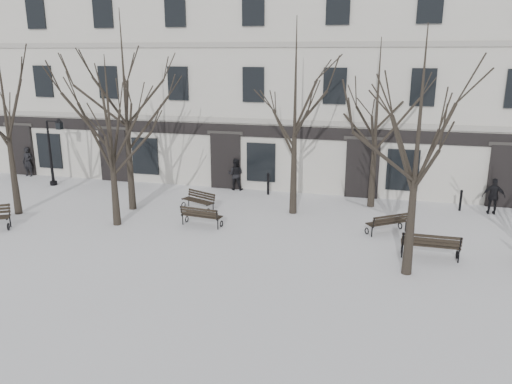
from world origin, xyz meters
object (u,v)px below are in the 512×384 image
(bench_1, at_px, (201,215))
(lamp_post, at_px, (54,147))
(bench_3, at_px, (199,200))
(bench_4, at_px, (388,222))
(tree_0, at_px, (4,106))
(tree_1, at_px, (109,122))
(tree_2, at_px, (419,125))
(bench_2, at_px, (430,244))

(bench_1, relative_size, lamp_post, 0.48)
(bench_3, height_order, bench_4, bench_4)
(tree_0, distance_m, tree_1, 5.04)
(tree_2, height_order, bench_3, tree_2)
(bench_1, relative_size, bench_3, 1.02)
(bench_2, bearing_deg, tree_0, -2.05)
(tree_0, xyz_separation_m, bench_4, (15.93, 1.48, -4.29))
(bench_2, bearing_deg, bench_3, -18.37)
(tree_2, distance_m, lamp_post, 19.42)
(bench_3, bearing_deg, bench_2, 4.98)
(bench_2, xyz_separation_m, lamp_post, (-18.73, 5.51, 1.57))
(tree_1, relative_size, bench_4, 4.05)
(bench_3, bearing_deg, bench_1, -43.08)
(bench_1, distance_m, bench_2, 8.96)
(tree_2, xyz_separation_m, lamp_post, (-17.92, 6.95, -2.74))
(tree_2, bearing_deg, bench_4, 99.57)
(tree_2, height_order, lamp_post, tree_2)
(tree_0, bearing_deg, tree_2, -7.59)
(tree_0, height_order, lamp_post, tree_0)
(bench_3, xyz_separation_m, lamp_post, (-8.95, 2.17, 1.65))
(tree_1, relative_size, bench_3, 3.97)
(tree_0, relative_size, tree_1, 1.11)
(bench_2, distance_m, bench_4, 2.66)
(tree_1, distance_m, bench_4, 11.70)
(tree_0, relative_size, lamp_post, 2.09)
(tree_2, bearing_deg, bench_3, 151.96)
(lamp_post, bearing_deg, tree_0, -73.87)
(tree_2, distance_m, bench_3, 11.07)
(bench_4, bearing_deg, tree_1, -27.63)
(tree_0, bearing_deg, bench_4, 5.29)
(tree_1, height_order, bench_3, tree_1)
(tree_0, relative_size, bench_3, 4.40)
(bench_2, relative_size, bench_4, 1.16)
(bench_3, bearing_deg, lamp_post, -169.78)
(tree_2, bearing_deg, tree_0, 172.41)
(bench_3, distance_m, bench_4, 8.42)
(bench_2, bearing_deg, bench_4, -57.03)
(bench_1, xyz_separation_m, bench_2, (8.87, -1.22, 0.07))
(tree_0, relative_size, bench_1, 4.31)
(tree_1, xyz_separation_m, bench_2, (12.35, -0.54, -3.75))
(tree_1, height_order, tree_2, tree_2)
(tree_2, height_order, bench_4, tree_2)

